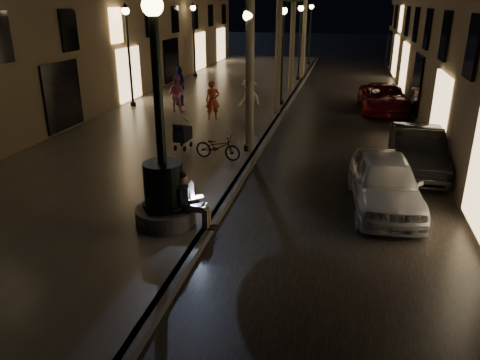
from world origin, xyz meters
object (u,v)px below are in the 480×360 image
(seated_man_laptop, at_px, (190,198))
(lamp_curb_d, at_px, (311,26))
(car_front, at_px, (385,182))
(lamp_left_b, at_px, (128,42))
(pedestrian_red, at_px, (213,100))
(pedestrian_pink, at_px, (176,94))
(lamp_left_c, at_px, (194,30))
(car_third, at_px, (384,98))
(bicycle, at_px, (218,147))
(pedestrian_blue, at_px, (180,86))
(lamp_curb_b, at_px, (283,42))
(lamp_curb_a, at_px, (248,62))
(lamp_curb_c, at_px, (300,32))
(fountain_lamppost, at_px, (164,183))
(stroller, at_px, (183,134))
(car_second, at_px, (417,151))
(pedestrian_white, at_px, (249,99))

(seated_man_laptop, relative_size, lamp_curb_d, 0.27)
(seated_man_laptop, xyz_separation_m, car_front, (4.45, 2.55, -0.20))
(lamp_left_b, relative_size, car_front, 1.16)
(pedestrian_red, relative_size, pedestrian_pink, 1.01)
(lamp_left_c, bearing_deg, car_third, -32.30)
(lamp_curb_d, bearing_deg, lamp_left_b, -111.53)
(pedestrian_red, bearing_deg, seated_man_laptop, -100.24)
(lamp_left_b, relative_size, bicycle, 3.05)
(car_third, bearing_deg, pedestrian_pink, -165.90)
(pedestrian_pink, relative_size, pedestrian_blue, 0.87)
(seated_man_laptop, xyz_separation_m, lamp_curb_b, (0.09, 14.00, 2.34))
(lamp_curb_a, distance_m, pedestrian_pink, 7.30)
(seated_man_laptop, distance_m, lamp_curb_c, 22.12)
(seated_man_laptop, xyz_separation_m, lamp_curb_c, (0.09, 22.00, 2.34))
(lamp_curb_b, distance_m, pedestrian_blue, 5.45)
(lamp_curb_d, xyz_separation_m, pedestrian_blue, (-4.87, -17.25, -2.09))
(fountain_lamppost, relative_size, lamp_curb_c, 1.08)
(pedestrian_pink, bearing_deg, car_third, -156.24)
(stroller, xyz_separation_m, car_second, (7.77, -0.09, -0.03))
(pedestrian_pink, bearing_deg, seated_man_laptop, 117.41)
(lamp_curb_c, bearing_deg, stroller, -97.91)
(lamp_left_b, relative_size, pedestrian_white, 2.68)
(fountain_lamppost, bearing_deg, bicycle, 90.82)
(lamp_curb_d, relative_size, car_third, 1.02)
(car_front, relative_size, bicycle, 2.62)
(pedestrian_red, relative_size, pedestrian_blue, 0.88)
(lamp_curb_b, distance_m, lamp_left_c, 10.70)
(stroller, bearing_deg, lamp_curb_c, 85.63)
(lamp_curb_b, distance_m, pedestrian_pink, 5.72)
(lamp_curb_c, relative_size, stroller, 4.53)
(lamp_curb_c, distance_m, pedestrian_blue, 10.66)
(lamp_left_c, distance_m, car_front, 22.72)
(fountain_lamppost, height_order, seated_man_laptop, fountain_lamppost)
(car_front, relative_size, pedestrian_red, 2.47)
(lamp_curb_b, relative_size, lamp_left_b, 1.00)
(car_front, bearing_deg, pedestrian_blue, 127.67)
(lamp_curb_a, height_order, car_third, lamp_curb_a)
(seated_man_laptop, distance_m, lamp_left_c, 23.21)
(fountain_lamppost, relative_size, pedestrian_pink, 3.14)
(lamp_curb_c, relative_size, car_second, 1.13)
(lamp_curb_c, bearing_deg, pedestrian_white, -94.47)
(lamp_left_c, height_order, pedestrian_blue, lamp_left_c)
(lamp_curb_a, distance_m, stroller, 3.39)
(seated_man_laptop, distance_m, lamp_curb_d, 30.09)
(lamp_left_c, relative_size, pedestrian_red, 2.88)
(stroller, bearing_deg, lamp_left_c, 110.03)
(lamp_curb_c, relative_size, lamp_left_c, 1.00)
(seated_man_laptop, relative_size, lamp_curb_c, 0.27)
(lamp_curb_b, height_order, pedestrian_blue, lamp_curb_b)
(fountain_lamppost, relative_size, pedestrian_blue, 2.74)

